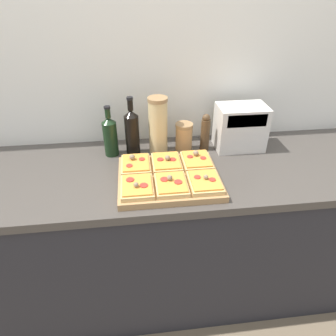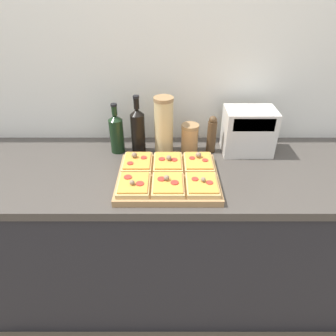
{
  "view_description": "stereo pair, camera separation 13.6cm",
  "coord_description": "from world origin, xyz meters",
  "px_view_note": "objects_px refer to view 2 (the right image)",
  "views": [
    {
      "loc": [
        -0.09,
        -0.9,
        1.67
      ],
      "look_at": [
        0.05,
        0.24,
        0.93
      ],
      "focal_mm": 32.0,
      "sensor_mm": 36.0,
      "label": 1
    },
    {
      "loc": [
        0.05,
        -0.91,
        1.67
      ],
      "look_at": [
        0.05,
        0.24,
        0.93
      ],
      "focal_mm": 32.0,
      "sensor_mm": 36.0,
      "label": 2
    }
  ],
  "objects_px": {
    "toaster_oven": "(248,131)",
    "cutting_board": "(168,178)",
    "pepper_mill": "(212,134)",
    "olive_oil_bottle": "(117,133)",
    "grain_jar_tall": "(164,125)",
    "wine_bottle": "(138,130)",
    "grain_jar_short": "(190,138)"
  },
  "relations": [
    {
      "from": "toaster_oven",
      "to": "cutting_board",
      "type": "bearing_deg",
      "value": -146.24
    },
    {
      "from": "pepper_mill",
      "to": "olive_oil_bottle",
      "type": "bearing_deg",
      "value": 180.0
    },
    {
      "from": "cutting_board",
      "to": "olive_oil_bottle",
      "type": "height_order",
      "value": "olive_oil_bottle"
    },
    {
      "from": "grain_jar_tall",
      "to": "toaster_oven",
      "type": "bearing_deg",
      "value": -0.11
    },
    {
      "from": "grain_jar_tall",
      "to": "toaster_oven",
      "type": "height_order",
      "value": "grain_jar_tall"
    },
    {
      "from": "wine_bottle",
      "to": "pepper_mill",
      "type": "height_order",
      "value": "wine_bottle"
    },
    {
      "from": "olive_oil_bottle",
      "to": "grain_jar_short",
      "type": "height_order",
      "value": "olive_oil_bottle"
    },
    {
      "from": "grain_jar_short",
      "to": "toaster_oven",
      "type": "xyz_separation_m",
      "value": [
        0.3,
        -0.0,
        0.04
      ]
    },
    {
      "from": "grain_jar_tall",
      "to": "grain_jar_short",
      "type": "bearing_deg",
      "value": 0.0
    },
    {
      "from": "grain_jar_tall",
      "to": "toaster_oven",
      "type": "distance_m",
      "value": 0.44
    },
    {
      "from": "olive_oil_bottle",
      "to": "grain_jar_tall",
      "type": "xyz_separation_m",
      "value": [
        0.24,
        -0.0,
        0.04
      ]
    },
    {
      "from": "grain_jar_short",
      "to": "pepper_mill",
      "type": "height_order",
      "value": "pepper_mill"
    },
    {
      "from": "wine_bottle",
      "to": "toaster_oven",
      "type": "bearing_deg",
      "value": -0.09
    },
    {
      "from": "olive_oil_bottle",
      "to": "grain_jar_tall",
      "type": "distance_m",
      "value": 0.25
    },
    {
      "from": "grain_jar_tall",
      "to": "grain_jar_short",
      "type": "height_order",
      "value": "grain_jar_tall"
    },
    {
      "from": "wine_bottle",
      "to": "olive_oil_bottle",
      "type": "bearing_deg",
      "value": 180.0
    },
    {
      "from": "wine_bottle",
      "to": "grain_jar_short",
      "type": "distance_m",
      "value": 0.27
    },
    {
      "from": "cutting_board",
      "to": "grain_jar_short",
      "type": "bearing_deg",
      "value": 67.72
    },
    {
      "from": "grain_jar_short",
      "to": "grain_jar_tall",
      "type": "bearing_deg",
      "value": 180.0
    },
    {
      "from": "pepper_mill",
      "to": "toaster_oven",
      "type": "height_order",
      "value": "toaster_oven"
    },
    {
      "from": "cutting_board",
      "to": "grain_jar_tall",
      "type": "height_order",
      "value": "grain_jar_tall"
    },
    {
      "from": "cutting_board",
      "to": "grain_jar_tall",
      "type": "bearing_deg",
      "value": 94.4
    },
    {
      "from": "grain_jar_short",
      "to": "toaster_oven",
      "type": "height_order",
      "value": "toaster_oven"
    },
    {
      "from": "cutting_board",
      "to": "pepper_mill",
      "type": "relative_size",
      "value": 2.26
    },
    {
      "from": "grain_jar_short",
      "to": "pepper_mill",
      "type": "bearing_deg",
      "value": 0.0
    },
    {
      "from": "olive_oil_bottle",
      "to": "cutting_board",
      "type": "bearing_deg",
      "value": -46.22
    },
    {
      "from": "grain_jar_short",
      "to": "toaster_oven",
      "type": "relative_size",
      "value": 0.56
    },
    {
      "from": "wine_bottle",
      "to": "grain_jar_tall",
      "type": "height_order",
      "value": "wine_bottle"
    },
    {
      "from": "olive_oil_bottle",
      "to": "toaster_oven",
      "type": "height_order",
      "value": "olive_oil_bottle"
    },
    {
      "from": "olive_oil_bottle",
      "to": "toaster_oven",
      "type": "distance_m",
      "value": 0.68
    },
    {
      "from": "cutting_board",
      "to": "wine_bottle",
      "type": "distance_m",
      "value": 0.34
    },
    {
      "from": "olive_oil_bottle",
      "to": "wine_bottle",
      "type": "relative_size",
      "value": 0.86
    }
  ]
}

